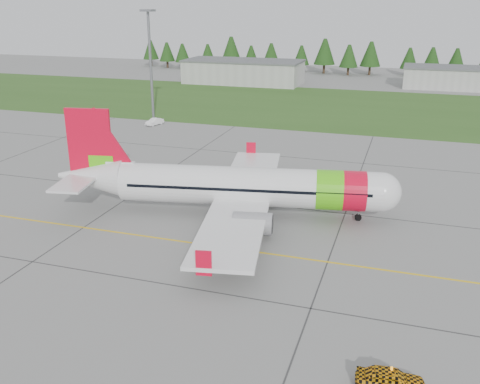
% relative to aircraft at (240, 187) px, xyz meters
% --- Properties ---
extents(ground, '(320.00, 320.00, 0.00)m').
position_rel_aircraft_xyz_m(ground, '(0.80, -16.24, -3.23)').
color(ground, gray).
rests_on(ground, ground).
extents(aircraft, '(36.77, 34.35, 11.21)m').
position_rel_aircraft_xyz_m(aircraft, '(0.00, 0.00, 0.00)').
color(aircraft, silver).
rests_on(aircraft, ground).
extents(follow_me_car, '(1.57, 1.79, 4.07)m').
position_rel_aircraft_xyz_m(follow_me_car, '(16.94, -23.56, -1.20)').
color(follow_me_car, '#FEB00E').
rests_on(follow_me_car, ground).
extents(service_van, '(1.66, 1.61, 3.87)m').
position_rel_aircraft_xyz_m(service_van, '(-28.80, 37.31, -1.30)').
color(service_van, white).
rests_on(service_van, ground).
extents(grass_strip, '(320.00, 50.00, 0.03)m').
position_rel_aircraft_xyz_m(grass_strip, '(0.80, 65.76, -3.22)').
color(grass_strip, '#30561E').
rests_on(grass_strip, ground).
extents(taxi_guideline, '(120.00, 0.25, 0.02)m').
position_rel_aircraft_xyz_m(taxi_guideline, '(0.80, -8.24, -3.22)').
color(taxi_guideline, gold).
rests_on(taxi_guideline, ground).
extents(hangar_west, '(32.00, 14.00, 6.00)m').
position_rel_aircraft_xyz_m(hangar_west, '(-29.20, 93.76, -0.23)').
color(hangar_west, '#A8A8A3').
rests_on(hangar_west, ground).
extents(hangar_east, '(24.00, 12.00, 5.20)m').
position_rel_aircraft_xyz_m(hangar_east, '(25.80, 101.76, -0.63)').
color(hangar_east, '#A8A8A3').
rests_on(hangar_east, ground).
extents(floodlight_mast, '(0.50, 0.50, 20.00)m').
position_rel_aircraft_xyz_m(floodlight_mast, '(-31.20, 41.76, 6.77)').
color(floodlight_mast, slate).
rests_on(floodlight_mast, ground).
extents(treeline, '(160.00, 8.00, 10.00)m').
position_rel_aircraft_xyz_m(treeline, '(0.80, 121.76, 1.77)').
color(treeline, '#1C3F14').
rests_on(treeline, ground).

